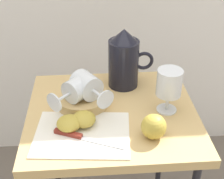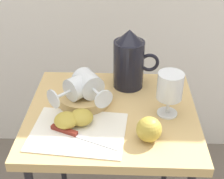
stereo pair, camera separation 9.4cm
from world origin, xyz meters
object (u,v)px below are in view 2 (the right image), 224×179
Objects in this scene: table at (112,128)px; apple_half_right at (81,117)px; pitcher at (129,64)px; knife at (74,134)px; basket_tray at (84,97)px; apple_half_left at (66,120)px; wine_glass_tipped_near at (79,86)px; wine_glass_tipped_far at (88,84)px; wine_glass_upright at (170,88)px; apple_whole at (149,129)px.

table is 9.46× the size of apple_half_right.
knife is (-0.16, -0.28, -0.08)m from pitcher.
apple_half_left is at bearing -105.66° from basket_tray.
pitcher is (0.05, 0.16, 0.16)m from table.
basket_tray is at bearing 66.59° from wine_glass_tipped_near.
table is 0.18m from apple_half_left.
wine_glass_tipped_far is 0.12m from apple_half_right.
apple_half_left is 1.00× the size of apple_half_right.
wine_glass_upright reaches higher than knife.
basket_tray is 0.14m from apple_half_left.
apple_half_right is at bearing 161.91° from apple_whole.
apple_whole is (-0.07, -0.12, -0.06)m from wine_glass_upright.
wine_glass_tipped_far is 0.78× the size of knife.
wine_glass_upright is at bearing -3.13° from table.
pitcher is at bearing 57.89° from apple_half_right.
knife is at bearing 178.39° from apple_whole.
apple_whole is at bearing -18.09° from apple_half_right.
wine_glass_tipped_far reaches higher than basket_tray.
wine_glass_upright is at bearing 61.89° from apple_whole.
wine_glass_tipped_far is (0.03, 0.01, 0.00)m from wine_glass_tipped_near.
apple_whole is at bearing -42.66° from wine_glass_tipped_far.
table is 4.40× the size of wine_glass_tipped_near.
apple_half_left is at bearing -158.84° from apple_half_right.
pitcher is 0.21m from wine_glass_upright.
apple_whole reaches higher than table.
wine_glass_tipped_near is 0.17m from knife.
apple_half_right reaches higher than table.
wine_glass_tipped_far is at bearing 80.53° from knife.
wine_glass_tipped_far is at bearing 65.63° from apple_half_left.
wine_glass_tipped_near is 0.27m from apple_whole.
pitcher is 0.33m from knife.
apple_half_right is (0.04, 0.02, 0.00)m from apple_half_left.
basket_tray is at bearing 86.84° from knife.
apple_whole is at bearing -118.11° from wine_glass_upright.
wine_glass_tipped_far is 0.18m from knife.
wine_glass_tipped_far is 0.25m from apple_whole.
apple_whole is at bearing -79.33° from pitcher.
knife is (-0.01, -0.18, -0.01)m from basket_tray.
pitcher is at bearing 36.50° from basket_tray.
pitcher reaches higher than knife.
apple_whole is at bearing -11.31° from apple_half_left.
wine_glass_tipped_far reaches higher than apple_half_right.
wine_glass_tipped_near reaches higher than table.
wine_glass_upright is at bearing -12.22° from basket_tray.
apple_half_left is 0.05m from apple_half_right.
basket_tray is 1.10× the size of wine_glass_tipped_far.
pitcher reaches higher than apple_half_right.
knife is (-0.00, -0.15, -0.06)m from wine_glass_tipped_near.
wine_glass_tipped_far is 2.21× the size of apple_whole.
wine_glass_tipped_far is at bearing -34.88° from basket_tray.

